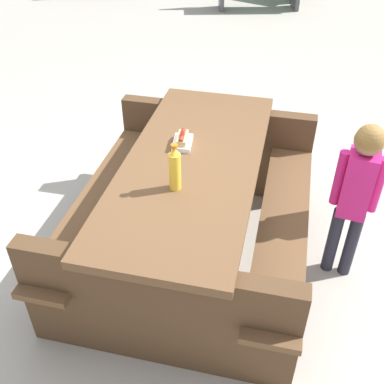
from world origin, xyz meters
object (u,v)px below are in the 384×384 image
Objects in this scene: picnic_table at (192,202)px; soda_bottle at (175,168)px; hotdog_tray at (182,141)px; child_in_coat at (357,185)px.

picnic_table is 7.60× the size of soda_bottle.
soda_bottle reaches higher than picnic_table.
soda_bottle is at bearing -160.18° from hotdog_tray.
hotdog_tray is (0.40, 0.14, -0.09)m from soda_bottle.
child_in_coat is (0.25, -0.90, 0.23)m from picnic_table.
hotdog_tray is at bearing 42.58° from picnic_table.
child_in_coat is (0.12, -1.02, -0.10)m from hotdog_tray.
child_in_coat reaches higher than hotdog_tray.
hotdog_tray is 0.19× the size of child_in_coat.
soda_bottle is (-0.27, -0.02, 0.43)m from picnic_table.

